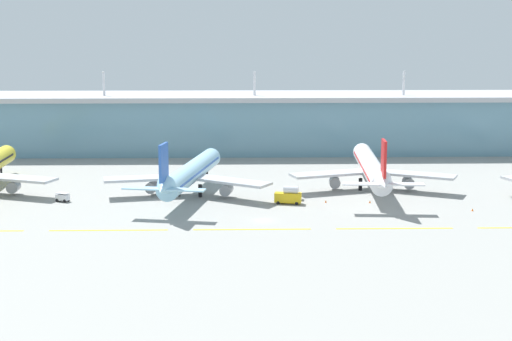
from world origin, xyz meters
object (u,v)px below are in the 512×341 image
(safety_cone_nose_front, at_px, (370,202))
(safety_cone_right_wingtip, at_px, (472,210))
(airliner_far_middle, at_px, (371,168))
(safety_cone_left_wingtip, at_px, (326,201))
(airliner_near_middle, at_px, (190,173))
(fuel_truck, at_px, (289,196))
(pushback_tug, at_px, (294,196))
(baggage_cart, at_px, (63,197))

(safety_cone_nose_front, bearing_deg, safety_cone_right_wingtip, -21.46)
(airliner_far_middle, bearing_deg, safety_cone_left_wingtip, -132.03)
(safety_cone_right_wingtip, bearing_deg, safety_cone_nose_front, 158.54)
(airliner_near_middle, bearing_deg, safety_cone_nose_front, -12.18)
(safety_cone_left_wingtip, bearing_deg, fuel_truck, -172.73)
(pushback_tug, bearing_deg, fuel_truck, -108.81)
(airliner_near_middle, bearing_deg, pushback_tug, -12.07)
(pushback_tug, distance_m, baggage_cart, 63.79)
(pushback_tug, distance_m, safety_cone_left_wingtip, 9.38)
(pushback_tug, bearing_deg, baggage_cart, -179.25)
(airliner_near_middle, relative_size, safety_cone_nose_front, 88.17)
(fuel_truck, bearing_deg, baggage_cart, 176.19)
(safety_cone_nose_front, distance_m, safety_cone_right_wingtip, 27.11)
(fuel_truck, relative_size, safety_cone_right_wingtip, 10.81)
(airliner_near_middle, relative_size, airliner_far_middle, 0.94)
(safety_cone_nose_front, bearing_deg, fuel_truck, -178.79)
(airliner_far_middle, relative_size, safety_cone_right_wingtip, 93.91)
(baggage_cart, bearing_deg, pushback_tug, 0.75)
(baggage_cart, xyz_separation_m, safety_cone_left_wingtip, (72.39, -2.83, -0.91))
(safety_cone_right_wingtip, bearing_deg, fuel_truck, 168.76)
(airliner_near_middle, distance_m, fuel_truck, 29.83)
(airliner_near_middle, distance_m, safety_cone_nose_front, 51.15)
(fuel_truck, bearing_deg, pushback_tug, 71.19)
(safety_cone_right_wingtip, bearing_deg, airliner_near_middle, 164.59)
(safety_cone_left_wingtip, bearing_deg, airliner_far_middle, 47.97)
(baggage_cart, bearing_deg, safety_cone_right_wingtip, -7.07)
(airliner_far_middle, distance_m, pushback_tug, 27.86)
(airliner_far_middle, xyz_separation_m, fuel_truck, (-25.58, -18.27, -4.19))
(pushback_tug, xyz_separation_m, safety_cone_nose_front, (20.61, -4.51, -0.75))
(airliner_far_middle, distance_m, fuel_truck, 31.72)
(fuel_truck, height_order, safety_cone_left_wingtip, fuel_truck)
(baggage_cart, bearing_deg, airliner_near_middle, 11.46)
(baggage_cart, height_order, fuel_truck, fuel_truck)
(baggage_cart, distance_m, safety_cone_nose_front, 84.48)
(safety_cone_nose_front, relative_size, safety_cone_right_wingtip, 1.00)
(safety_cone_right_wingtip, bearing_deg, airliner_far_middle, 128.37)
(airliner_near_middle, height_order, safety_cone_right_wingtip, airliner_near_middle)
(airliner_near_middle, xyz_separation_m, safety_cone_nose_front, (49.64, -10.72, -6.10))
(airliner_near_middle, height_order, safety_cone_nose_front, airliner_near_middle)
(fuel_truck, distance_m, safety_cone_nose_front, 22.39)
(fuel_truck, bearing_deg, safety_cone_nose_front, 1.21)
(safety_cone_left_wingtip, bearing_deg, pushback_tug, 156.94)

